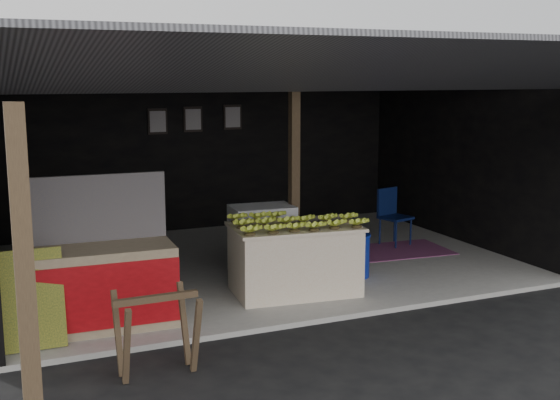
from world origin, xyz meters
name	(u,v)px	position (x,y,z in m)	size (l,w,h in m)	color
ground	(340,321)	(0.00, 0.00, 0.00)	(80.00, 80.00, 0.00)	black
concrete_slab	(257,263)	(0.00, 2.50, 0.03)	(7.00, 5.00, 0.06)	gray
shophouse	(248,115)	(0.00, 2.82, 2.10)	(7.40, 7.29, 3.02)	black
banana_table	(295,259)	(-0.11, 0.97, 0.48)	(1.60, 1.09, 0.83)	silver
banana_pile	(295,218)	(-0.11, 0.97, 0.98)	(1.39, 0.84, 0.16)	yellow
white_crate	(262,239)	(-0.15, 1.93, 0.51)	(0.85, 0.61, 0.90)	white
neighbor_stall	(100,283)	(-2.46, 0.70, 0.53)	(1.55, 0.74, 1.57)	#998466
green_signboard	(29,300)	(-3.18, 0.35, 0.55)	(0.65, 0.04, 0.97)	black
sawhorse	(156,325)	(-2.17, -0.60, 0.47)	(0.77, 0.67, 0.75)	brown
water_barrel	(355,256)	(0.90, 1.27, 0.33)	(0.37, 0.37, 0.54)	navy
plastic_chair	(392,212)	(2.29, 2.63, 0.57)	(0.51, 0.51, 0.88)	#0B153C
magenta_rug	(398,250)	(2.16, 2.22, 0.07)	(1.50, 1.00, 0.01)	#6C1856
picture_frames	(195,119)	(-0.17, 4.89, 1.93)	(1.62, 0.04, 0.46)	black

